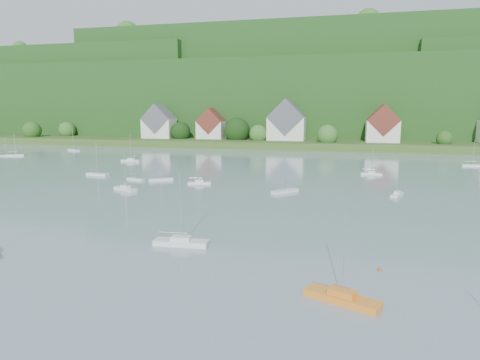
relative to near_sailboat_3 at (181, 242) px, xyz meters
name	(u,v)px	position (x,y,z in m)	size (l,w,h in m)	color
far_shore_strip	(279,141)	(-10.31, 150.37, 1.03)	(600.00, 60.00, 3.00)	#2D4F1D
forested_ridge	(296,99)	(-9.91, 218.94, 22.42)	(620.00, 181.22, 69.89)	#164114
village_building_0	(159,124)	(-65.31, 137.37, 9.05)	(14.00, 10.40, 16.00)	silver
village_building_1	(211,126)	(-40.31, 139.37, 8.29)	(12.00, 9.36, 14.00)	silver
village_building_2	(287,123)	(-5.31, 138.37, 9.80)	(16.00, 11.44, 18.00)	silver
village_building_3	(383,126)	(34.69, 136.37, 8.96)	(13.00, 10.40, 15.50)	silver
near_sailboat_3	(181,242)	(0.00, 0.00, 0.00)	(6.84, 2.37, 9.07)	white
near_sailboat_5	(342,297)	(19.25, -11.08, -0.01)	(6.78, 4.32, 8.90)	orange
mooring_buoy_2	(379,271)	(23.01, -2.77, -0.47)	(0.42, 0.42, 0.42)	#CB4E14
far_sailboat_cluster	(247,170)	(-5.83, 62.75, -0.09)	(197.62, 73.79, 8.71)	white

